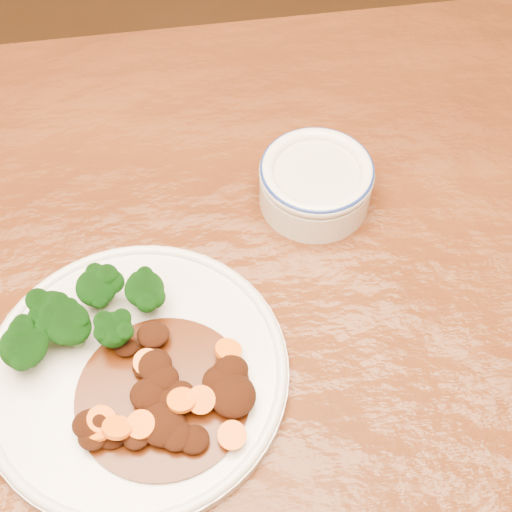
{
  "coord_description": "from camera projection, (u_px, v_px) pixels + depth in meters",
  "views": [
    {
      "loc": [
        0.04,
        -0.34,
        1.35
      ],
      "look_at": [
        0.07,
        0.06,
        0.77
      ],
      "focal_mm": 50.0,
      "sensor_mm": 36.0,
      "label": 1
    }
  ],
  "objects": [
    {
      "name": "mince_stew",
      "position": [
        168.0,
        398.0,
        0.62
      ],
      "size": [
        0.16,
        0.16,
        0.03
      ],
      "color": "#471C07",
      "rests_on": "dinner_plate"
    },
    {
      "name": "broccoli_florets",
      "position": [
        77.0,
        317.0,
        0.65
      ],
      "size": [
        0.15,
        0.1,
        0.05
      ],
      "color": "#5F8F4A",
      "rests_on": "dinner_plate"
    },
    {
      "name": "dinner_plate",
      "position": [
        136.0,
        372.0,
        0.65
      ],
      "size": [
        0.28,
        0.28,
        0.02
      ],
      "rotation": [
        0.0,
        0.0,
        -0.01
      ],
      "color": "silver",
      "rests_on": "dining_table"
    },
    {
      "name": "dip_bowl",
      "position": [
        316.0,
        182.0,
        0.75
      ],
      "size": [
        0.12,
        0.12,
        0.05
      ],
      "rotation": [
        0.0,
        0.0,
        -0.12
      ],
      "color": "silver",
      "rests_on": "dining_table"
    },
    {
      "name": "dining_table",
      "position": [
        193.0,
        360.0,
        0.75
      ],
      "size": [
        1.55,
        0.99,
        0.75
      ],
      "rotation": [
        0.0,
        0.0,
        0.06
      ],
      "color": "#57280F",
      "rests_on": "ground"
    }
  ]
}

